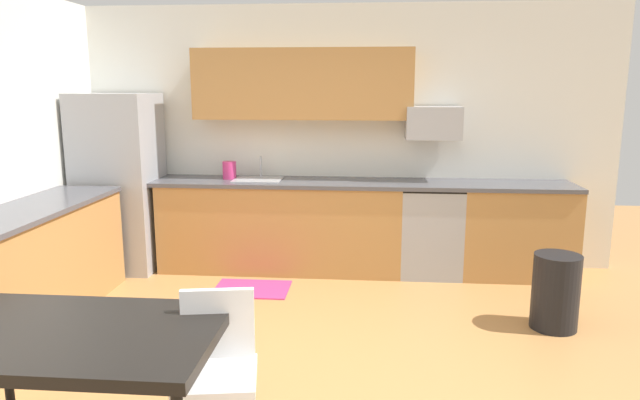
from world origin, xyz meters
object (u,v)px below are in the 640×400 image
microwave (433,123)px  trash_bin (556,292)px  chair_near_table (217,361)px  kettle (229,171)px  oven_range (430,230)px  dining_table (74,342)px  refrigerator (120,183)px

microwave → trash_bin: bearing=-58.8°
chair_near_table → microwave: bearing=66.6°
kettle → trash_bin: bearing=-24.9°
kettle → microwave: bearing=1.4°
oven_range → trash_bin: size_ratio=1.52×
microwave → dining_table: size_ratio=0.39×
oven_range → trash_bin: oven_range is taller
oven_range → microwave: bearing=90.0°
oven_range → chair_near_table: (-1.38, -3.07, 0.05)m
microwave → trash_bin: microwave is taller
microwave → kettle: size_ratio=2.70×
oven_range → trash_bin: 1.56m
refrigerator → trash_bin: (4.03, -1.22, -0.61)m
microwave → chair_near_table: (-1.38, -3.17, -1.02)m
chair_near_table → trash_bin: size_ratio=1.42×
kettle → chair_near_table: bearing=-77.6°
refrigerator → microwave: (3.18, 0.18, 0.62)m
refrigerator → oven_range: (3.18, 0.08, -0.45)m
refrigerator → microwave: size_ratio=3.35×
microwave → kettle: (-2.06, -0.05, -0.50)m
refrigerator → dining_table: refrigerator is taller
trash_bin → kettle: size_ratio=3.00×
oven_range → kettle: kettle is taller
refrigerator → microwave: refrigerator is taller
oven_range → dining_table: oven_range is taller
refrigerator → chair_near_table: size_ratio=2.13×
dining_table → refrigerator: bearing=110.0°
oven_range → kettle: size_ratio=4.55×
microwave → dining_table: (-2.03, -3.35, -0.86)m
microwave → kettle: bearing=-178.6°
refrigerator → trash_bin: refrigerator is taller
trash_bin → oven_range: bearing=123.1°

